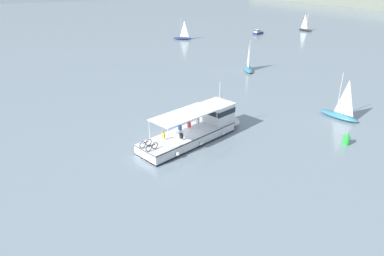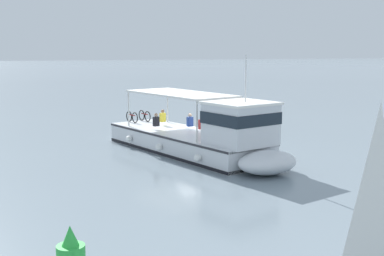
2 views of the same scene
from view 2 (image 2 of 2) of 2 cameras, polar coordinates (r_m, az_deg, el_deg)
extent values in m
plane|color=gray|center=(29.40, 0.85, -2.10)|extent=(400.00, 400.00, 0.00)
cube|color=silver|center=(27.85, -0.74, -1.57)|extent=(6.79, 11.24, 1.10)
ellipsoid|color=silver|center=(23.24, 8.34, -3.79)|extent=(3.53, 3.09, 1.01)
cube|color=black|center=(27.94, -0.74, -2.48)|extent=(6.83, 11.25, 0.16)
cube|color=#2D2D33|center=(27.77, -0.74, -0.62)|extent=(6.84, 11.26, 0.10)
cube|color=silver|center=(24.24, 5.40, 0.40)|extent=(3.46, 3.39, 1.90)
cube|color=#19232D|center=(24.19, 5.41, 1.18)|extent=(3.53, 3.45, 0.56)
cube|color=white|center=(24.11, 5.44, 2.77)|extent=(3.67, 3.60, 0.12)
cube|color=white|center=(27.86, -1.30, 3.83)|extent=(5.11, 7.31, 0.10)
cylinder|color=silver|center=(26.31, 5.25, 1.19)|extent=(0.08, 0.08, 2.00)
cylinder|color=silver|center=(24.58, 0.54, 0.68)|extent=(0.08, 0.08, 2.00)
cylinder|color=silver|center=(31.39, -2.73, 2.47)|extent=(0.08, 0.08, 2.00)
cylinder|color=silver|center=(29.96, -7.04, 2.10)|extent=(0.08, 0.08, 2.00)
cylinder|color=silver|center=(23.79, 5.97, 5.49)|extent=(0.06, 0.06, 2.20)
sphere|color=white|center=(24.15, 0.61, -3.35)|extent=(0.36, 0.36, 0.36)
sphere|color=white|center=(26.78, -3.69, -2.14)|extent=(0.36, 0.36, 0.36)
sphere|color=white|center=(29.39, -7.01, -1.19)|extent=(0.36, 0.36, 0.36)
torus|color=black|center=(31.69, -4.95, 1.29)|extent=(0.29, 0.64, 0.66)
torus|color=black|center=(32.28, -5.61, 1.42)|extent=(0.29, 0.64, 0.66)
cylinder|color=maroon|center=(31.97, -5.28, 1.57)|extent=(0.30, 0.68, 0.06)
torus|color=black|center=(31.22, -6.35, 1.15)|extent=(0.29, 0.64, 0.66)
torus|color=black|center=(31.82, -6.99, 1.29)|extent=(0.29, 0.64, 0.66)
cylinder|color=maroon|center=(31.51, -6.68, 1.44)|extent=(0.30, 0.68, 0.06)
cube|color=yellow|center=(30.20, -3.26, 1.18)|extent=(0.38, 0.32, 0.52)
sphere|color=#9E7051|center=(30.15, -3.27, 1.88)|extent=(0.20, 0.20, 0.20)
cube|color=black|center=(28.55, -4.00, 0.72)|extent=(0.38, 0.32, 0.52)
sphere|color=tan|center=(28.50, -4.01, 1.46)|extent=(0.20, 0.20, 0.20)
cube|color=#2D4CA5|center=(28.42, -0.23, 0.70)|extent=(0.38, 0.32, 0.52)
sphere|color=beige|center=(28.37, -0.23, 1.44)|extent=(0.20, 0.20, 0.20)
cube|color=red|center=(27.44, 1.09, 0.40)|extent=(0.38, 0.32, 0.52)
sphere|color=#9E7051|center=(27.38, 1.09, 1.17)|extent=(0.20, 0.20, 0.20)
cube|color=white|center=(26.48, 2.54, 0.09)|extent=(0.38, 0.32, 0.52)
sphere|color=beige|center=(26.43, 2.54, 0.88)|extent=(0.20, 0.20, 0.20)
pyramid|color=white|center=(9.71, 19.58, -9.27)|extent=(1.66, 0.49, 4.08)
cone|color=green|center=(12.99, -13.36, -11.52)|extent=(0.42, 0.42, 0.50)
camera|label=1|loc=(45.26, -46.96, 18.95)|focal=32.24mm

